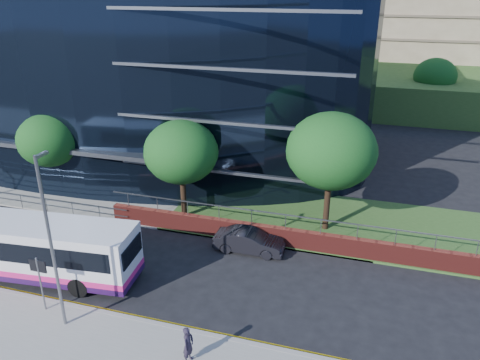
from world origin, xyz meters
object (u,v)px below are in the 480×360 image
(streetlight_east, at_px, (51,240))
(pedestrian, at_px, (188,345))
(tree_far_b, at_px, (49,140))
(tree_dist_e, at_px, (435,76))
(street_sign, at_px, (39,273))
(city_bus, at_px, (29,248))
(tree_far_d, at_px, (331,151))
(tree_far_c, at_px, (181,152))
(parked_car, at_px, (249,241))

(streetlight_east, height_order, pedestrian, streetlight_east)
(tree_far_b, height_order, tree_dist_e, tree_dist_e)
(street_sign, xyz_separation_m, pedestrian, (7.65, -1.09, -1.19))
(streetlight_east, bearing_deg, tree_dist_e, 66.89)
(tree_dist_e, height_order, city_bus, tree_dist_e)
(tree_far_d, bearing_deg, street_sign, -134.78)
(city_bus, bearing_deg, tree_far_c, 53.33)
(streetlight_east, bearing_deg, tree_far_d, 50.60)
(tree_far_c, bearing_deg, tree_far_b, 177.14)
(street_sign, distance_m, tree_far_b, 13.54)
(tree_far_c, distance_m, streetlight_east, 11.22)
(tree_far_d, relative_size, city_bus, 0.64)
(tree_far_c, bearing_deg, tree_far_d, 6.34)
(tree_far_d, xyz_separation_m, streetlight_east, (-10.00, -12.17, -0.75))
(tree_far_c, relative_size, city_bus, 0.56)
(tree_far_b, height_order, tree_far_d, tree_far_d)
(street_sign, bearing_deg, tree_dist_e, 64.88)
(tree_far_d, relative_size, pedestrian, 4.57)
(street_sign, height_order, tree_far_d, tree_far_d)
(tree_far_d, distance_m, streetlight_east, 15.77)
(streetlight_east, bearing_deg, pedestrian, -4.66)
(street_sign, relative_size, parked_car, 0.70)
(tree_dist_e, distance_m, streetlight_east, 45.85)
(city_bus, bearing_deg, tree_dist_e, 55.30)
(parked_car, bearing_deg, street_sign, 134.42)
(tree_far_c, bearing_deg, city_bus, -121.25)
(streetlight_east, bearing_deg, tree_far_b, 127.63)
(streetlight_east, relative_size, pedestrian, 4.92)
(tree_dist_e, relative_size, streetlight_east, 0.81)
(parked_car, bearing_deg, streetlight_east, 142.59)
(tree_far_d, distance_m, tree_dist_e, 31.06)
(tree_far_b, xyz_separation_m, tree_dist_e, (27.00, 30.50, 0.33))
(tree_far_b, xyz_separation_m, city_bus, (4.99, -8.76, -2.56))
(pedestrian, bearing_deg, parked_car, 5.67)
(city_bus, xyz_separation_m, pedestrian, (10.16, -3.42, -0.69))
(tree_far_b, relative_size, pedestrian, 3.72)
(tree_dist_e, distance_m, pedestrian, 44.44)
(tree_dist_e, bearing_deg, pedestrian, -105.52)
(street_sign, distance_m, streetlight_east, 2.80)
(tree_dist_e, bearing_deg, tree_far_b, -131.52)
(city_bus, bearing_deg, street_sign, -48.26)
(tree_dist_e, xyz_separation_m, city_bus, (-22.01, -39.26, -2.88))
(streetlight_east, bearing_deg, street_sign, 158.64)
(tree_far_b, relative_size, tree_dist_e, 0.93)
(tree_far_c, height_order, pedestrian, tree_far_c)
(parked_car, bearing_deg, pedestrian, 178.69)
(street_sign, xyz_separation_m, city_bus, (-2.51, 2.33, -0.50))
(tree_far_d, height_order, tree_dist_e, tree_far_d)
(street_sign, distance_m, parked_car, 11.06)
(tree_far_d, bearing_deg, parked_car, -135.49)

